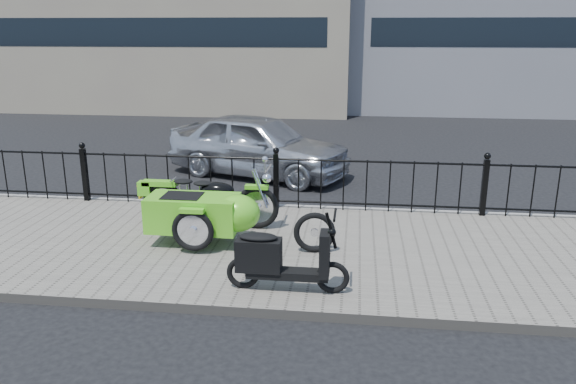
# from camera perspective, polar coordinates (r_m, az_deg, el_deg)

# --- Properties ---
(ground) EXTENTS (120.00, 120.00, 0.00)m
(ground) POSITION_cam_1_polar(r_m,az_deg,el_deg) (8.71, -2.40, -4.92)
(ground) COLOR black
(ground) RESTS_ON ground
(sidewalk) EXTENTS (30.00, 3.80, 0.12)m
(sidewalk) POSITION_cam_1_polar(r_m,az_deg,el_deg) (8.23, -2.97, -5.78)
(sidewalk) COLOR #6D675C
(sidewalk) RESTS_ON ground
(curb) EXTENTS (30.00, 0.10, 0.12)m
(curb) POSITION_cam_1_polar(r_m,az_deg,el_deg) (10.03, -1.07, -1.64)
(curb) COLOR gray
(curb) RESTS_ON ground
(iron_fence) EXTENTS (14.11, 0.11, 1.08)m
(iron_fence) POSITION_cam_1_polar(r_m,az_deg,el_deg) (9.74, -1.20, 1.06)
(iron_fence) COLOR black
(iron_fence) RESTS_ON sidewalk
(motorcycle_sidecar) EXTENTS (2.28, 1.48, 0.98)m
(motorcycle_sidecar) POSITION_cam_1_polar(r_m,az_deg,el_deg) (8.29, -8.15, -1.83)
(motorcycle_sidecar) COLOR black
(motorcycle_sidecar) RESTS_ON sidewalk
(scooter) EXTENTS (1.48, 0.43, 1.00)m
(scooter) POSITION_cam_1_polar(r_m,az_deg,el_deg) (6.71, -0.95, -6.90)
(scooter) COLOR black
(scooter) RESTS_ON sidewalk
(spare_tire) EXTENTS (0.59, 0.15, 0.59)m
(spare_tire) POSITION_cam_1_polar(r_m,az_deg,el_deg) (7.85, 2.71, -4.13)
(spare_tire) COLOR black
(spare_tire) RESTS_ON sidewalk
(sedan_car) EXTENTS (4.36, 2.91, 1.38)m
(sedan_car) POSITION_cam_1_polar(r_m,az_deg,el_deg) (12.35, -3.02, 4.81)
(sedan_car) COLOR #B8BABF
(sedan_car) RESTS_ON ground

